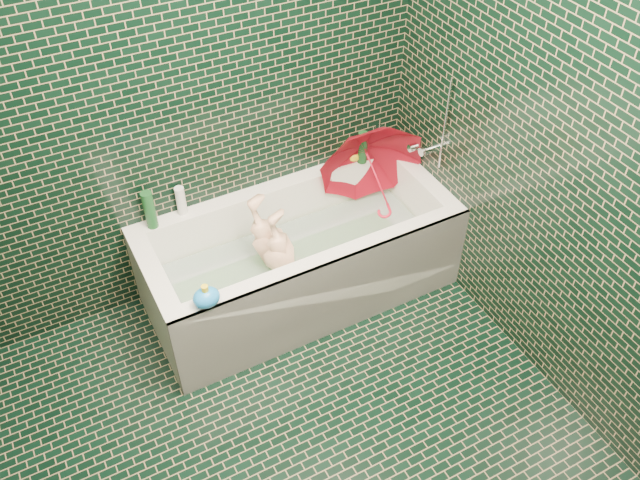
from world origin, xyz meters
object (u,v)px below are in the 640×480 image
child (282,263)px  rubber_duck (355,155)px  bath_toy (206,297)px  bathtub (301,266)px  umbrella (377,178)px

child → rubber_duck: rubber_duck is taller
child → bath_toy: bearing=-69.3°
bathtub → rubber_duck: size_ratio=15.17×
umbrella → rubber_duck: (0.01, 0.26, -0.00)m
rubber_duck → bathtub: bearing=-146.0°
bathtub → umbrella: size_ratio=2.87×
child → umbrella: size_ratio=1.51×
child → bath_toy: size_ratio=5.94×
bathtub → umbrella: 0.65m
rubber_duck → bath_toy: (-1.17, -0.66, 0.01)m
child → rubber_duck: 0.79m
umbrella → bath_toy: (-1.17, -0.40, 0.01)m
bathtub → rubber_duck: 0.73m
bathtub → rubber_duck: rubber_duck is taller
bathtub → bath_toy: 0.82m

